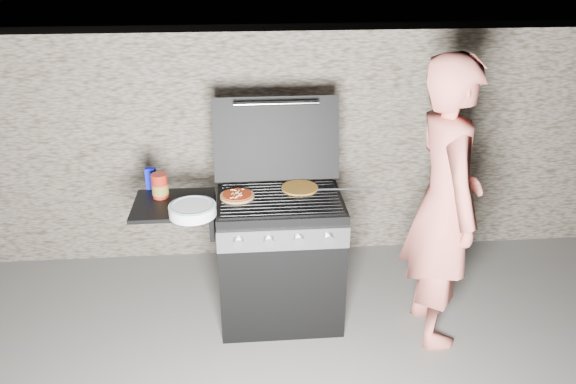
{
  "coord_description": "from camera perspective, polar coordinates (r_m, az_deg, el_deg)",
  "views": [
    {
      "loc": [
        -0.22,
        -3.19,
        2.45
      ],
      "look_at": [
        0.05,
        0.0,
        0.95
      ],
      "focal_mm": 35.0,
      "sensor_mm": 36.0,
      "label": 1
    }
  ],
  "objects": [
    {
      "name": "pizza_plain",
      "position": [
        3.68,
        1.19,
        0.43
      ],
      "size": [
        0.26,
        0.26,
        0.01
      ],
      "primitive_type": "cylinder",
      "rotation": [
        0.0,
        0.0,
        -0.07
      ],
      "color": "#B8862F",
      "rests_on": "gas_grill"
    },
    {
      "name": "tongs",
      "position": [
        3.59,
        6.45,
        0.34
      ],
      "size": [
        0.42,
        0.2,
        0.09
      ],
      "primitive_type": "cylinder",
      "rotation": [
        0.0,
        1.4,
        -0.43
      ],
      "color": "black",
      "rests_on": "gas_grill"
    },
    {
      "name": "plate_stack",
      "position": [
        3.39,
        -9.67,
        -1.83
      ],
      "size": [
        0.37,
        0.37,
        0.07
      ],
      "primitive_type": "cylinder",
      "rotation": [
        0.0,
        0.0,
        -0.41
      ],
      "color": "white",
      "rests_on": "gas_grill"
    },
    {
      "name": "ground",
      "position": [
        4.03,
        -0.72,
        -12.34
      ],
      "size": [
        50.0,
        50.0,
        0.0
      ],
      "primitive_type": "plane",
      "color": "#5D5D5D"
    },
    {
      "name": "stone_wall",
      "position": [
        4.52,
        -1.75,
        5.04
      ],
      "size": [
        8.0,
        0.35,
        1.8
      ],
      "primitive_type": "cube",
      "color": "gray",
      "rests_on": "ground"
    },
    {
      "name": "sauce_jar",
      "position": [
        3.64,
        -12.89,
        0.63
      ],
      "size": [
        0.11,
        0.11,
        0.16
      ],
      "primitive_type": "cylinder",
      "rotation": [
        0.0,
        0.0,
        -0.12
      ],
      "color": "maroon",
      "rests_on": "gas_grill"
    },
    {
      "name": "pizza_topped",
      "position": [
        3.57,
        -5.18,
        -0.34
      ],
      "size": [
        0.24,
        0.24,
        0.02
      ],
      "primitive_type": null,
      "rotation": [
        0.0,
        0.0,
        -0.12
      ],
      "color": "#DB8545",
      "rests_on": "gas_grill"
    },
    {
      "name": "person",
      "position": [
        3.55,
        15.56,
        -1.26
      ],
      "size": [
        0.45,
        0.68,
        1.86
      ],
      "primitive_type": "imported",
      "rotation": [
        0.0,
        0.0,
        1.58
      ],
      "color": "#D76B5C",
      "rests_on": "ground"
    },
    {
      "name": "gas_grill",
      "position": [
        3.77,
        -4.59,
        -6.99
      ],
      "size": [
        1.34,
        0.79,
        0.91
      ],
      "primitive_type": null,
      "color": "black",
      "rests_on": "ground"
    },
    {
      "name": "blue_carton",
      "position": [
        3.78,
        -13.74,
        1.35
      ],
      "size": [
        0.07,
        0.04,
        0.14
      ],
      "primitive_type": "cube",
      "rotation": [
        0.0,
        0.0,
        -0.04
      ],
      "color": "#070D97",
      "rests_on": "gas_grill"
    }
  ]
}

